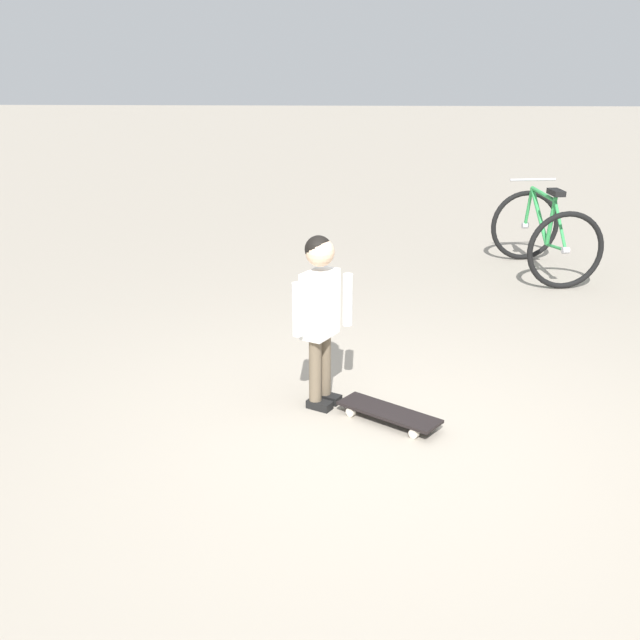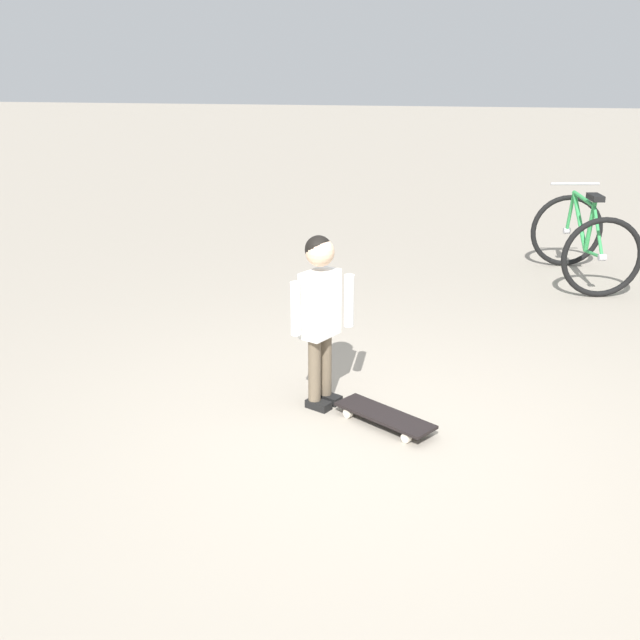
% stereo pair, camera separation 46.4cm
% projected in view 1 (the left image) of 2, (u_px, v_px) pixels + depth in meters
% --- Properties ---
extents(ground_plane, '(50.00, 50.00, 0.00)m').
position_uv_depth(ground_plane, '(384.00, 451.00, 4.28)').
color(ground_plane, '#9E9384').
extents(child_person, '(0.35, 0.28, 1.06)m').
position_uv_depth(child_person, '(320.00, 303.00, 4.61)').
color(child_person, brown).
rests_on(child_person, ground).
extents(skateboard, '(0.62, 0.53, 0.07)m').
position_uv_depth(skateboard, '(389.00, 413.00, 4.58)').
color(skateboard, black).
rests_on(skateboard, ground).
extents(bicycle_mid, '(0.85, 1.16, 0.85)m').
position_uv_depth(bicycle_mid, '(544.00, 235.00, 7.46)').
color(bicycle_mid, black).
rests_on(bicycle_mid, ground).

